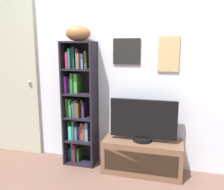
# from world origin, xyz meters

# --- Properties ---
(back_wall) EXTENTS (4.80, 0.08, 2.37)m
(back_wall) POSITION_xyz_m (0.00, 1.13, 1.19)
(back_wall) COLOR silver
(back_wall) RESTS_ON ground
(bookshelf) EXTENTS (0.39, 0.27, 1.51)m
(bookshelf) POSITION_xyz_m (-0.51, 0.99, 0.75)
(bookshelf) COLOR black
(bookshelf) RESTS_ON ground
(football) EXTENTS (0.33, 0.25, 0.18)m
(football) POSITION_xyz_m (-0.49, 0.97, 1.60)
(football) COLOR #8F5C36
(football) RESTS_ON bookshelf
(tv_stand) EXTENTS (0.91, 0.35, 0.39)m
(tv_stand) POSITION_xyz_m (0.30, 0.92, 0.19)
(tv_stand) COLOR brown
(tv_stand) RESTS_ON ground
(television) EXTENTS (0.76, 0.22, 0.48)m
(television) POSITION_xyz_m (0.30, 0.92, 0.63)
(television) COLOR black
(television) RESTS_ON tv_stand
(door) EXTENTS (0.83, 0.09, 2.07)m
(door) POSITION_xyz_m (-1.54, 1.08, 1.04)
(door) COLOR #AAAA98
(door) RESTS_ON ground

